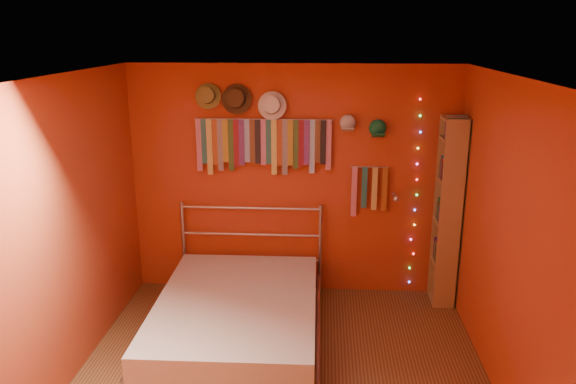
% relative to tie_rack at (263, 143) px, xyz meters
% --- Properties ---
extents(ground, '(3.50, 3.50, 0.00)m').
position_rel_tie_rack_xyz_m(ground, '(0.32, -1.69, -1.69)').
color(ground, '#552D1D').
rests_on(ground, ground).
extents(back_wall, '(3.50, 0.02, 2.50)m').
position_rel_tie_rack_xyz_m(back_wall, '(0.32, 0.06, -0.44)').
color(back_wall, '#A13D19').
rests_on(back_wall, ground).
extents(right_wall, '(0.02, 3.50, 2.50)m').
position_rel_tie_rack_xyz_m(right_wall, '(2.07, -1.69, -0.44)').
color(right_wall, '#A13D19').
rests_on(right_wall, ground).
extents(left_wall, '(0.02, 3.50, 2.50)m').
position_rel_tie_rack_xyz_m(left_wall, '(-1.43, -1.69, -0.44)').
color(left_wall, '#A13D19').
rests_on(left_wall, ground).
extents(ceiling, '(3.50, 3.50, 0.02)m').
position_rel_tie_rack_xyz_m(ceiling, '(0.32, -1.69, 0.81)').
color(ceiling, white).
rests_on(ceiling, back_wall).
extents(tie_rack, '(1.45, 0.03, 0.60)m').
position_rel_tie_rack_xyz_m(tie_rack, '(0.00, 0.00, 0.00)').
color(tie_rack, '#AAAAAF').
rests_on(tie_rack, back_wall).
extents(small_tie_rack, '(0.40, 0.03, 0.55)m').
position_rel_tie_rack_xyz_m(small_tie_rack, '(1.13, 0.00, -0.47)').
color(small_tie_rack, '#AAAAAF').
rests_on(small_tie_rack, back_wall).
extents(fedora_olive, '(0.27, 0.15, 0.26)m').
position_rel_tie_rack_xyz_m(fedora_olive, '(-0.56, -0.03, 0.49)').
color(fedora_olive, olive).
rests_on(fedora_olive, back_wall).
extents(fedora_brown, '(0.31, 0.17, 0.31)m').
position_rel_tie_rack_xyz_m(fedora_brown, '(-0.26, -0.03, 0.46)').
color(fedora_brown, '#3F2A16').
rests_on(fedora_brown, back_wall).
extents(fedora_white, '(0.29, 0.16, 0.29)m').
position_rel_tie_rack_xyz_m(fedora_white, '(0.10, -0.03, 0.40)').
color(fedora_white, silver).
rests_on(fedora_white, back_wall).
extents(cap_white, '(0.17, 0.22, 0.17)m').
position_rel_tie_rack_xyz_m(cap_white, '(0.88, 0.01, 0.22)').
color(cap_white, silver).
rests_on(cap_white, back_wall).
extents(cap_green, '(0.18, 0.23, 0.18)m').
position_rel_tie_rack_xyz_m(cap_green, '(1.19, 0.01, 0.16)').
color(cap_green, '#17693B').
rests_on(cap_green, back_wall).
extents(fairy_lights, '(0.06, 0.02, 2.05)m').
position_rel_tie_rack_xyz_m(fairy_lights, '(1.62, 0.02, -0.55)').
color(fairy_lights, '#FF3333').
rests_on(fairy_lights, back_wall).
extents(reading_lamp, '(0.07, 0.29, 0.09)m').
position_rel_tie_rack_xyz_m(reading_lamp, '(1.39, -0.16, -0.53)').
color(reading_lamp, '#AAAAAF').
rests_on(reading_lamp, back_wall).
extents(bookshelf, '(0.25, 0.34, 2.00)m').
position_rel_tie_rack_xyz_m(bookshelf, '(1.98, -0.16, -0.67)').
color(bookshelf, '#9E7E47').
rests_on(bookshelf, ground).
extents(bed, '(1.58, 2.13, 1.03)m').
position_rel_tie_rack_xyz_m(bed, '(-0.14, -1.11, -1.45)').
color(bed, '#AAAAAF').
rests_on(bed, ground).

